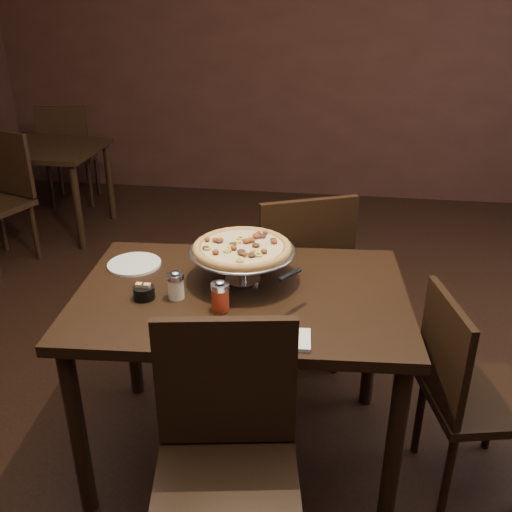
# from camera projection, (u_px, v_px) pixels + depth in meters

# --- Properties ---
(room) EXTENTS (6.04, 7.04, 2.84)m
(room) POSITION_uv_depth(u_px,v_px,m) (280.00, 137.00, 1.99)
(room) COLOR black
(room) RESTS_ON ground
(dining_table) EXTENTS (1.34, 0.94, 0.80)m
(dining_table) POSITION_uv_depth(u_px,v_px,m) (242.00, 315.00, 2.26)
(dining_table) COLOR black
(dining_table) RESTS_ON ground
(background_table) EXTENTS (1.15, 0.77, 0.72)m
(background_table) POSITION_uv_depth(u_px,v_px,m) (29.00, 158.00, 4.61)
(background_table) COLOR black
(background_table) RESTS_ON ground
(pizza_stand) EXTENTS (0.42, 0.42, 0.17)m
(pizza_stand) POSITION_uv_depth(u_px,v_px,m) (242.00, 248.00, 2.24)
(pizza_stand) COLOR #B5B6BC
(pizza_stand) RESTS_ON dining_table
(parmesan_shaker) EXTENTS (0.06, 0.06, 0.11)m
(parmesan_shaker) POSITION_uv_depth(u_px,v_px,m) (176.00, 285.00, 2.15)
(parmesan_shaker) COLOR beige
(parmesan_shaker) RESTS_ON dining_table
(pepper_flake_shaker) EXTENTS (0.07, 0.07, 0.12)m
(pepper_flake_shaker) POSITION_uv_depth(u_px,v_px,m) (220.00, 296.00, 2.07)
(pepper_flake_shaker) COLOR maroon
(pepper_flake_shaker) RESTS_ON dining_table
(packet_caddy) EXTENTS (0.08, 0.08, 0.06)m
(packet_caddy) POSITION_uv_depth(u_px,v_px,m) (144.00, 292.00, 2.16)
(packet_caddy) COLOR black
(packet_caddy) RESTS_ON dining_table
(napkin_stack) EXTENTS (0.13, 0.13, 0.01)m
(napkin_stack) POSITION_uv_depth(u_px,v_px,m) (292.00, 339.00, 1.91)
(napkin_stack) COLOR silver
(napkin_stack) RESTS_ON dining_table
(plate_left) EXTENTS (0.23, 0.23, 0.01)m
(plate_left) POSITION_uv_depth(u_px,v_px,m) (134.00, 264.00, 2.42)
(plate_left) COLOR silver
(plate_left) RESTS_ON dining_table
(plate_near) EXTENTS (0.21, 0.21, 0.01)m
(plate_near) POSITION_uv_depth(u_px,v_px,m) (233.00, 336.00, 1.93)
(plate_near) COLOR silver
(plate_near) RESTS_ON dining_table
(serving_spatula) EXTENTS (0.15, 0.15, 0.02)m
(serving_spatula) POSITION_uv_depth(u_px,v_px,m) (290.00, 275.00, 2.04)
(serving_spatula) COLOR #B5B6BC
(serving_spatula) RESTS_ON pizza_stand
(chair_far) EXTENTS (0.62, 0.62, 1.00)m
(chair_far) POSITION_uv_depth(u_px,v_px,m) (297.00, 276.00, 2.89)
(chair_far) COLOR black
(chair_far) RESTS_ON ground
(chair_near) EXTENTS (0.52, 0.52, 0.97)m
(chair_near) POSITION_uv_depth(u_px,v_px,m) (226.00, 460.00, 1.79)
(chair_near) COLOR black
(chair_near) RESTS_ON ground
(chair_side) EXTENTS (0.48, 0.48, 0.86)m
(chair_side) POSITION_uv_depth(u_px,v_px,m) (466.00, 388.00, 2.21)
(chair_side) COLOR black
(chair_side) RESTS_ON ground
(bg_chair_far) EXTENTS (0.52, 0.52, 0.94)m
(bg_chair_far) POSITION_uv_depth(u_px,v_px,m) (69.00, 151.00, 5.23)
(bg_chair_far) COLOR black
(bg_chair_far) RESTS_ON ground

